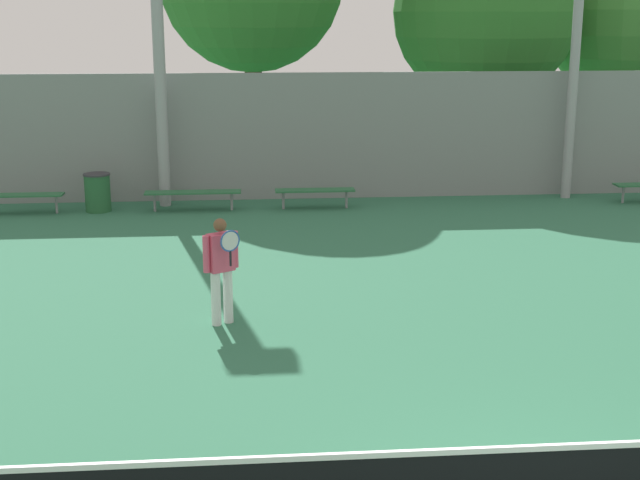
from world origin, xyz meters
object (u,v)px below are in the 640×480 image
bench_courtside_far (315,191)px  bench_adjacent_court (26,196)px  bench_courtside_near (193,193)px  tree_green_tall (485,12)px  tennis_player (221,265)px  tree_dark_dense (635,10)px  trash_bin (98,192)px

bench_courtside_far → bench_adjacent_court: bearing=180.0°
bench_courtside_near → bench_courtside_far: same height
tree_green_tall → tennis_player: bearing=-119.0°
bench_courtside_far → tree_dark_dense: tree_dark_dense is taller
tennis_player → tree_dark_dense: (12.31, 14.65, 3.59)m
bench_courtside_far → tree_dark_dense: 13.09m
bench_courtside_far → tree_green_tall: bearing=45.3°
bench_adjacent_court → tree_dark_dense: bearing=22.3°
bench_adjacent_court → tree_green_tall: (11.79, 5.31, 4.02)m
tennis_player → bench_adjacent_court: tennis_player is taller
bench_courtside_near → bench_courtside_far: 2.80m
tennis_player → tree_dark_dense: 19.47m
bench_courtside_far → bench_adjacent_court: (-6.53, 0.00, -0.00)m
bench_courtside_near → tree_dark_dense: size_ratio=0.30×
bench_adjacent_court → tree_dark_dense: size_ratio=0.23×
bench_adjacent_court → tree_green_tall: tree_green_tall is taller
bench_courtside_near → tree_dark_dense: bearing=27.8°
bench_courtside_far → bench_adjacent_court: 6.53m
tennis_player → trash_bin: size_ratio=1.81×
bench_adjacent_court → bench_courtside_far: bearing=-0.0°
trash_bin → tree_green_tall: size_ratio=0.12×
bench_courtside_near → tennis_player: bearing=-83.9°
bench_courtside_near → trash_bin: trash_bin is taller
trash_bin → tennis_player: bearing=-69.2°
tennis_player → bench_adjacent_court: 8.99m
bench_adjacent_court → trash_bin: bearing=5.3°
trash_bin → tree_green_tall: tree_green_tall is taller
bench_adjacent_court → tree_green_tall: size_ratio=0.23×
tennis_player → bench_courtside_near: bearing=65.6°
trash_bin → bench_courtside_near: bearing=-3.8°
bench_courtside_far → tree_dark_dense: (10.34, 6.92, 4.07)m
bench_courtside_near → tree_dark_dense: 15.40m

